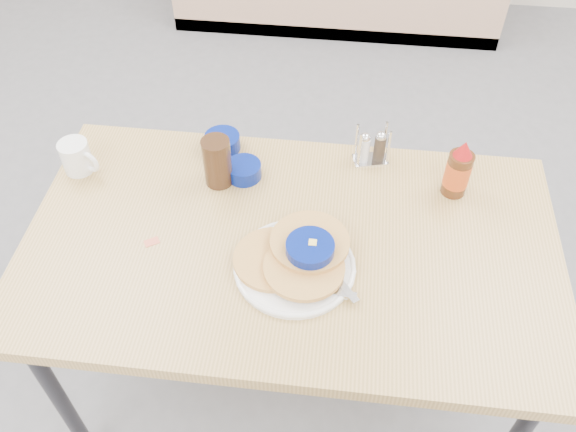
# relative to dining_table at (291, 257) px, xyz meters

# --- Properties ---
(dining_table) EXTENTS (1.40, 0.80, 0.76)m
(dining_table) POSITION_rel_dining_table_xyz_m (0.00, 0.00, 0.00)
(dining_table) COLOR tan
(dining_table) RESTS_ON ground
(pancake_plate) EXTENTS (0.32, 0.31, 0.05)m
(pancake_plate) POSITION_rel_dining_table_xyz_m (0.02, -0.08, 0.08)
(pancake_plate) COLOR white
(pancake_plate) RESTS_ON dining_table
(coffee_mug) EXTENTS (0.12, 0.09, 0.10)m
(coffee_mug) POSITION_rel_dining_table_xyz_m (-0.64, 0.20, 0.11)
(coffee_mug) COLOR white
(coffee_mug) RESTS_ON dining_table
(grits_setting) EXTENTS (0.22, 0.21, 0.08)m
(grits_setting) POSITION_rel_dining_table_xyz_m (0.06, -0.07, 0.10)
(grits_setting) COLOR white
(grits_setting) RESTS_ON dining_table
(creamer_bowl) EXTENTS (0.11, 0.11, 0.05)m
(creamer_bowl) POSITION_rel_dining_table_xyz_m (-0.24, 0.34, 0.09)
(creamer_bowl) COLOR navy
(creamer_bowl) RESTS_ON dining_table
(butter_bowl) EXTENTS (0.10, 0.10, 0.04)m
(butter_bowl) POSITION_rel_dining_table_xyz_m (-0.16, 0.23, 0.08)
(butter_bowl) COLOR navy
(butter_bowl) RESTS_ON dining_table
(amber_tumbler) EXTENTS (0.09, 0.09, 0.15)m
(amber_tumbler) POSITION_rel_dining_table_xyz_m (-0.23, 0.20, 0.14)
(amber_tumbler) COLOR #321D10
(amber_tumbler) RESTS_ON dining_table
(condiment_caddy) EXTENTS (0.11, 0.08, 0.12)m
(condiment_caddy) POSITION_rel_dining_table_xyz_m (0.20, 0.34, 0.10)
(condiment_caddy) COLOR silver
(condiment_caddy) RESTS_ON dining_table
(syrup_bottle) EXTENTS (0.07, 0.07, 0.18)m
(syrup_bottle) POSITION_rel_dining_table_xyz_m (0.43, 0.24, 0.14)
(syrup_bottle) COLOR #47230F
(syrup_bottle) RESTS_ON dining_table
(sugar_wrapper) EXTENTS (0.05, 0.04, 0.00)m
(sugar_wrapper) POSITION_rel_dining_table_xyz_m (-0.36, -0.04, 0.06)
(sugar_wrapper) COLOR #E4684C
(sugar_wrapper) RESTS_ON dining_table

